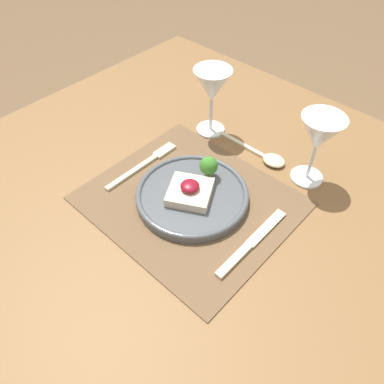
% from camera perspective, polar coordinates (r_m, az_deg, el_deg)
% --- Properties ---
extents(ground_plane, '(8.00, 8.00, 0.00)m').
position_cam_1_polar(ground_plane, '(1.44, -0.19, -21.35)').
color(ground_plane, brown).
extents(dining_table, '(1.17, 1.13, 0.74)m').
position_cam_1_polar(dining_table, '(0.88, -0.29, -5.37)').
color(dining_table, brown).
rests_on(dining_table, ground_plane).
extents(placemat, '(0.41, 0.36, 0.00)m').
position_cam_1_polar(placemat, '(0.81, -0.31, -1.33)').
color(placemat, brown).
rests_on(placemat, dining_table).
extents(dinner_plate, '(0.24, 0.24, 0.07)m').
position_cam_1_polar(dinner_plate, '(0.80, 0.04, -0.19)').
color(dinner_plate, '#4C5156').
rests_on(dinner_plate, placemat).
extents(fork, '(0.02, 0.21, 0.01)m').
position_cam_1_polar(fork, '(0.89, -6.92, 4.51)').
color(fork, beige).
rests_on(fork, placemat).
extents(knife, '(0.02, 0.21, 0.01)m').
position_cam_1_polar(knife, '(0.73, 8.50, -8.19)').
color(knife, beige).
rests_on(knife, placemat).
extents(spoon, '(0.19, 0.05, 0.02)m').
position_cam_1_polar(spoon, '(0.92, 11.40, 5.23)').
color(spoon, beige).
rests_on(spoon, dining_table).
extents(wine_glass_near, '(0.09, 0.09, 0.17)m').
position_cam_1_polar(wine_glass_near, '(0.82, 18.79, 8.02)').
color(wine_glass_near, white).
rests_on(wine_glass_near, dining_table).
extents(wine_glass_far, '(0.09, 0.09, 0.17)m').
position_cam_1_polar(wine_glass_far, '(0.92, 3.10, 15.55)').
color(wine_glass_far, white).
rests_on(wine_glass_far, dining_table).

